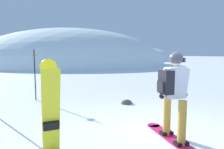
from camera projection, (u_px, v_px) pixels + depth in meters
The scene contains 8 objects.
ground_plane at pixel (156, 133), 4.09m from camera, with size 300.00×300.00×0.00m, color white.
ridge_peak_main at pixel (74, 65), 31.88m from camera, with size 30.16×27.15×11.51m.
ridge_peak_far at pixel (132, 61), 52.89m from camera, with size 23.48×21.13×7.91m.
snowboarder_main at pixel (173, 94), 3.61m from camera, with size 0.65×1.83×1.71m.
spare_snowboard at pixel (51, 108), 3.09m from camera, with size 0.28×0.50×1.60m.
piste_marker_far at pixel (35, 71), 6.88m from camera, with size 0.20×0.20×1.88m.
rock_dark at pixel (168, 95), 7.89m from camera, with size 0.40×0.34×0.28m.
rock_mid at pixel (127, 104), 6.49m from camera, with size 0.40×0.34×0.28m.
Camera 1 is at (-2.37, -3.28, 1.66)m, focal length 30.70 mm.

